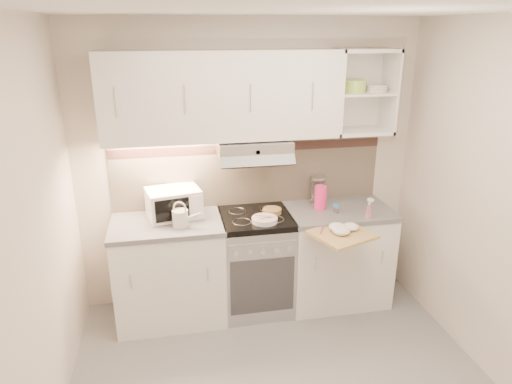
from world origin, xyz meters
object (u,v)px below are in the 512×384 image
watering_can (181,217)px  pink_pitcher (320,197)px  spray_bottle (369,209)px  cutting_board (342,234)px  plate_stack (265,220)px  microwave (174,203)px  electric_range (256,262)px  glass_jar (318,189)px

watering_can → pink_pitcher: (1.22, 0.15, 0.03)m
spray_bottle → cutting_board: (-0.32, -0.23, -0.10)m
watering_can → plate_stack: watering_can is taller
watering_can → cutting_board: bearing=5.8°
microwave → watering_can: microwave is taller
spray_bottle → plate_stack: bearing=160.4°
electric_range → cutting_board: electric_range is taller
glass_jar → cutting_board: bearing=-90.7°
electric_range → pink_pitcher: 0.81m
watering_can → glass_jar: size_ratio=0.98×
electric_range → microwave: size_ratio=1.87×
glass_jar → spray_bottle: glass_jar is taller
watering_can → cutting_board: 1.29m
pink_pitcher → spray_bottle: bearing=-51.5°
electric_range → glass_jar: 0.86m
microwave → plate_stack: (0.73, -0.27, -0.10)m
electric_range → microwave: bearing=170.3°
watering_can → pink_pitcher: watering_can is taller
watering_can → microwave: bearing=124.4°
electric_range → cutting_board: (0.61, -0.45, 0.42)m
pink_pitcher → glass_jar: (0.03, 0.16, 0.02)m
electric_range → cutting_board: 0.87m
microwave → pink_pitcher: (1.27, -0.07, -0.02)m
plate_stack → cutting_board: 0.64m
watering_can → glass_jar: bearing=35.3°
glass_jar → cutting_board: glass_jar is taller
spray_bottle → cutting_board: spray_bottle is taller
watering_can → glass_jar: 1.28m
plate_stack → cutting_board: (0.56, -0.30, -0.05)m
electric_range → plate_stack: bearing=-74.0°
pink_pitcher → spray_bottle: 0.43m
watering_can → electric_range: bearing=31.1°
spray_bottle → watering_can: bearing=160.4°
plate_stack → spray_bottle: 0.89m
spray_bottle → pink_pitcher: bearing=126.6°
cutting_board → spray_bottle: bearing=14.9°
pink_pitcher → cutting_board: size_ratio=0.48×
pink_pitcher → spray_bottle: pink_pitcher is taller
microwave → glass_jar: 1.30m
plate_stack → pink_pitcher: (0.54, 0.20, 0.08)m
microwave → glass_jar: glass_jar is taller
glass_jar → cutting_board: size_ratio=0.56×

